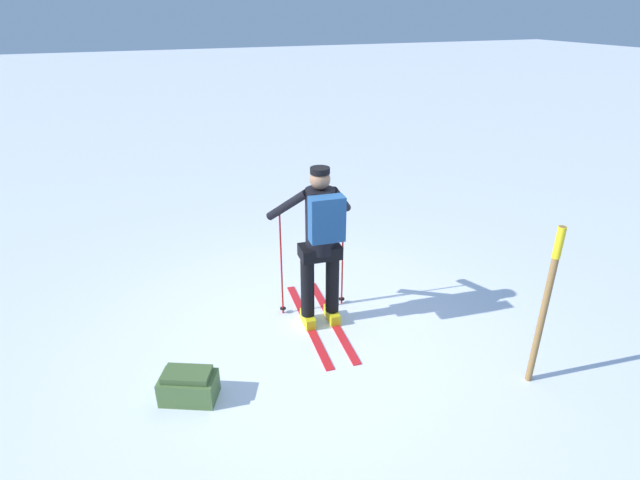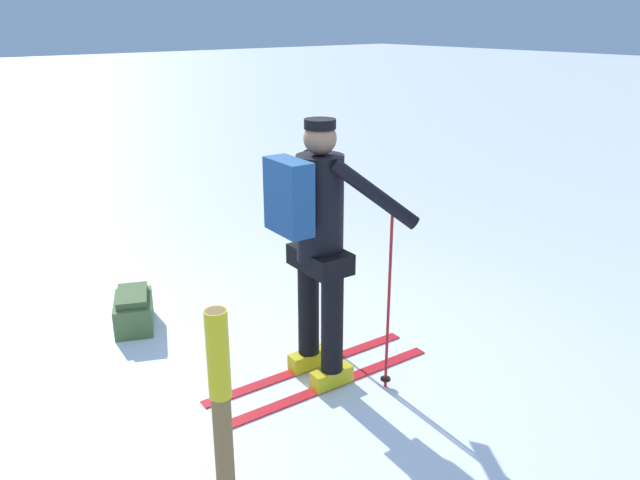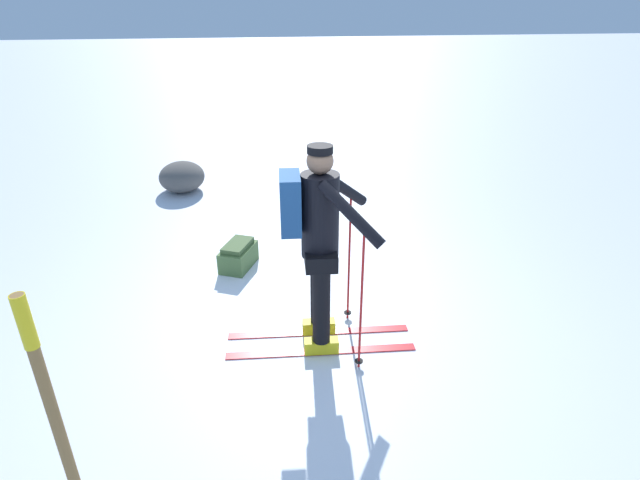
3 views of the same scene
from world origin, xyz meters
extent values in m
plane|color=white|center=(0.00, 0.00, 0.00)|extent=(80.00, 80.00, 0.00)
cube|color=red|center=(-0.04, -0.14, 0.01)|extent=(0.22, 1.68, 0.01)
cube|color=yellow|center=(-0.04, -0.14, 0.07)|extent=(0.13, 0.31, 0.12)
cylinder|color=black|center=(-0.04, -0.14, 0.51)|extent=(0.15, 0.15, 0.77)
cube|color=red|center=(-0.32, -0.12, 0.01)|extent=(0.22, 1.68, 0.01)
cube|color=yellow|center=(-0.32, -0.12, 0.07)|extent=(0.13, 0.31, 0.12)
cylinder|color=black|center=(-0.32, -0.12, 0.51)|extent=(0.15, 0.15, 0.77)
cube|color=black|center=(-0.18, -0.13, 0.90)|extent=(0.45, 0.29, 0.14)
cylinder|color=black|center=(-0.18, -0.13, 1.25)|extent=(0.31, 0.31, 0.70)
sphere|color=#8C664C|center=(-0.18, -0.13, 1.70)|extent=(0.21, 0.21, 0.21)
cylinder|color=black|center=(-0.18, -0.13, 1.80)|extent=(0.20, 0.20, 0.06)
cube|color=navy|center=(-0.16, 0.10, 1.37)|extent=(0.36, 0.19, 0.46)
cylinder|color=red|center=(0.16, -0.46, 0.65)|extent=(0.02, 0.02, 1.30)
cylinder|color=black|center=(0.16, -0.46, 0.06)|extent=(0.07, 0.07, 0.01)
cylinder|color=black|center=(0.10, -0.36, 1.38)|extent=(0.37, 0.53, 0.45)
cylinder|color=red|center=(-0.56, -0.40, 0.65)|extent=(0.02, 0.02, 1.30)
cylinder|color=black|center=(-0.56, -0.40, 0.06)|extent=(0.07, 0.07, 0.01)
cylinder|color=black|center=(-0.49, -0.32, 1.38)|extent=(0.44, 0.49, 0.45)
cube|color=#4C6B38|center=(1.38, 0.58, 0.12)|extent=(0.58, 0.48, 0.24)
cube|color=#415B2F|center=(1.38, 0.58, 0.27)|extent=(0.48, 0.39, 0.06)
cylinder|color=yellow|center=(-1.71, 1.50, 1.47)|extent=(0.07, 0.07, 0.29)
camera|label=1|loc=(1.53, 4.30, 3.28)|focal=28.00mm
camera|label=2|loc=(-3.17, 2.29, 2.42)|focal=35.00mm
camera|label=3|loc=(-3.81, 0.45, 2.82)|focal=28.00mm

